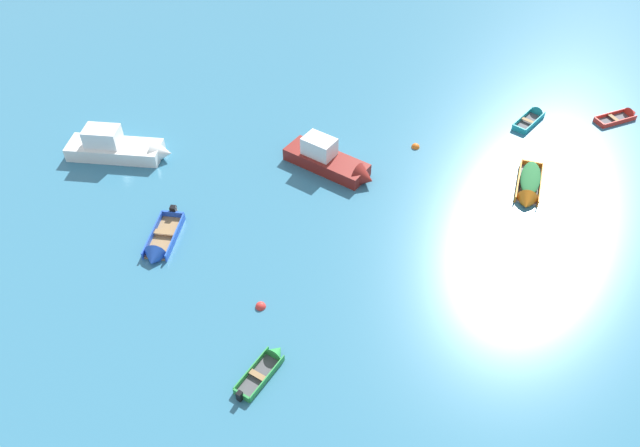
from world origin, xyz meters
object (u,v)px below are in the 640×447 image
motor_launch_maroon_near_right (332,162)px  mooring_buoy_between_boats_right (415,147)px  rowboat_blue_outer_left (159,247)px  rowboat_turquoise_midfield_right (534,116)px  motor_launch_white_foreground_center (121,148)px  rowboat_green_far_left (268,364)px  mooring_buoy_outer_edge (261,307)px  rowboat_red_center (625,116)px  rowboat_orange_cluster_outer (529,188)px

motor_launch_maroon_near_right → mooring_buoy_between_boats_right: (4.35, 2.85, -0.55)m
rowboat_blue_outer_left → rowboat_turquoise_midfield_right: size_ratio=1.29×
motor_launch_white_foreground_center → rowboat_turquoise_midfield_right: bearing=19.3°
rowboat_green_far_left → rowboat_blue_outer_left: size_ratio=0.76×
rowboat_turquoise_midfield_right → mooring_buoy_outer_edge: bearing=-126.5°
motor_launch_white_foreground_center → mooring_buoy_outer_edge: 13.66m
motor_launch_maroon_near_right → rowboat_red_center: bearing=26.1°
rowboat_green_far_left → motor_launch_white_foreground_center: motor_launch_white_foreground_center is taller
rowboat_blue_outer_left → rowboat_orange_cluster_outer: size_ratio=0.94×
rowboat_green_far_left → mooring_buoy_between_boats_right: rowboat_green_far_left is taller
rowboat_orange_cluster_outer → motor_launch_maroon_near_right: size_ratio=0.72×
motor_launch_white_foreground_center → motor_launch_maroon_near_right: (11.69, 0.92, -0.03)m
rowboat_turquoise_midfield_right → motor_launch_maroon_near_right: (-11.15, -7.06, 0.40)m
motor_launch_white_foreground_center → mooring_buoy_outer_edge: bearing=-41.5°
rowboat_green_far_left → mooring_buoy_outer_edge: (-1.03, 2.88, -0.15)m
motor_launch_maroon_near_right → mooring_buoy_outer_edge: (-1.48, -9.97, -0.55)m
rowboat_orange_cluster_outer → mooring_buoy_outer_edge: 15.53m
motor_launch_maroon_near_right → rowboat_turquoise_midfield_right: bearing=32.4°
mooring_buoy_outer_edge → rowboat_red_center: bearing=45.1°
rowboat_turquoise_midfield_right → motor_launch_maroon_near_right: bearing=-147.6°
rowboat_blue_outer_left → rowboat_green_far_left: bearing=-38.9°
rowboat_red_center → motor_launch_maroon_near_right: (-16.55, -8.11, 0.42)m
motor_launch_white_foreground_center → rowboat_orange_cluster_outer: motor_launch_white_foreground_center is taller
rowboat_turquoise_midfield_right → rowboat_red_center: rowboat_turquoise_midfield_right is taller
rowboat_turquoise_midfield_right → rowboat_orange_cluster_outer: rowboat_orange_cluster_outer is taller
rowboat_orange_cluster_outer → mooring_buoy_outer_edge: size_ratio=8.36×
rowboat_orange_cluster_outer → rowboat_blue_outer_left: bearing=-156.9°
rowboat_orange_cluster_outer → mooring_buoy_outer_edge: bearing=-140.1°
mooring_buoy_between_boats_right → rowboat_blue_outer_left: bearing=-137.9°
rowboat_green_far_left → rowboat_orange_cluster_outer: size_ratio=0.72×
rowboat_blue_outer_left → mooring_buoy_outer_edge: 6.13m
mooring_buoy_outer_edge → rowboat_green_far_left: bearing=-70.3°
motor_launch_white_foreground_center → rowboat_blue_outer_left: 8.05m
rowboat_blue_outer_left → rowboat_red_center: size_ratio=1.30×
rowboat_green_far_left → rowboat_red_center: bearing=51.0°
mooring_buoy_outer_edge → motor_launch_white_foreground_center: bearing=138.5°
rowboat_orange_cluster_outer → mooring_buoy_outer_edge: (-11.91, -9.96, -0.31)m
rowboat_green_far_left → rowboat_orange_cluster_outer: bearing=49.7°
motor_launch_white_foreground_center → mooring_buoy_between_boats_right: size_ratio=12.36×
rowboat_blue_outer_left → motor_launch_maroon_near_right: motor_launch_maroon_near_right is taller
rowboat_blue_outer_left → rowboat_red_center: bearing=33.4°
mooring_buoy_outer_edge → motor_launch_maroon_near_right: bearing=81.6°
rowboat_green_far_left → rowboat_red_center: 26.99m
rowboat_turquoise_midfield_right → rowboat_orange_cluster_outer: 7.12m
rowboat_orange_cluster_outer → motor_launch_white_foreground_center: bearing=-177.7°
rowboat_blue_outer_left → mooring_buoy_outer_edge: rowboat_blue_outer_left is taller
rowboat_green_far_left → rowboat_blue_outer_left: bearing=141.1°
rowboat_turquoise_midfield_right → motor_launch_white_foreground_center: bearing=-160.7°
motor_launch_white_foreground_center → rowboat_red_center: (28.25, 9.03, -0.45)m
rowboat_orange_cluster_outer → mooring_buoy_between_boats_right: rowboat_orange_cluster_outer is taller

